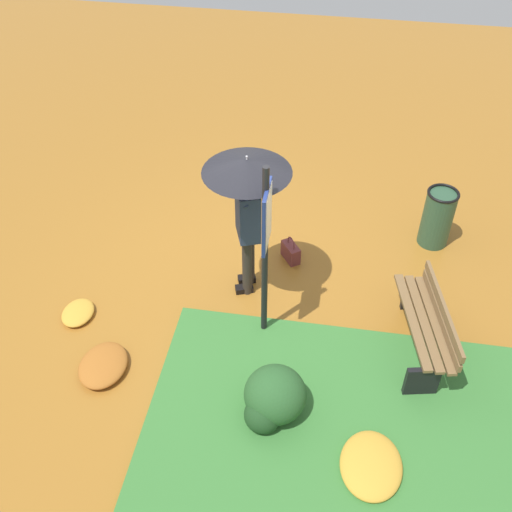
# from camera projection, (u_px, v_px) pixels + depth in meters

# --- Properties ---
(ground_plane) EXTENTS (18.00, 18.00, 0.00)m
(ground_plane) POSITION_uv_depth(u_px,v_px,m) (241.00, 285.00, 7.78)
(ground_plane) COLOR #9E6623
(person_with_umbrella) EXTENTS (0.96, 0.96, 2.04)m
(person_with_umbrella) POSITION_uv_depth(u_px,v_px,m) (247.00, 191.00, 6.66)
(person_with_umbrella) COLOR #2D2823
(person_with_umbrella) RESTS_ON ground_plane
(info_sign_post) EXTENTS (0.44, 0.07, 2.30)m
(info_sign_post) POSITION_uv_depth(u_px,v_px,m) (266.00, 237.00, 6.26)
(info_sign_post) COLOR black
(info_sign_post) RESTS_ON ground_plane
(handbag) EXTENTS (0.33, 0.29, 0.37)m
(handbag) POSITION_uv_depth(u_px,v_px,m) (291.00, 252.00, 8.05)
(handbag) COLOR brown
(handbag) RESTS_ON ground_plane
(park_bench) EXTENTS (1.41, 0.65, 0.75)m
(park_bench) POSITION_uv_depth(u_px,v_px,m) (426.00, 325.00, 6.75)
(park_bench) COLOR black
(park_bench) RESTS_ON ground_plane
(trash_bin) EXTENTS (0.42, 0.42, 0.83)m
(trash_bin) POSITION_uv_depth(u_px,v_px,m) (437.00, 217.00, 8.12)
(trash_bin) COLOR #2D5138
(trash_bin) RESTS_ON ground_plane
(shrub_cluster) EXTENTS (0.70, 0.64, 0.57)m
(shrub_cluster) POSITION_uv_depth(u_px,v_px,m) (273.00, 398.00, 6.21)
(shrub_cluster) COLOR #285628
(shrub_cluster) RESTS_ON ground_plane
(leaf_pile_near_person) EXTENTS (0.47, 0.37, 0.10)m
(leaf_pile_near_person) POSITION_uv_depth(u_px,v_px,m) (78.00, 313.00, 7.36)
(leaf_pile_near_person) COLOR gold
(leaf_pile_near_person) RESTS_ON ground_plane
(leaf_pile_by_bench) EXTENTS (0.65, 0.52, 0.14)m
(leaf_pile_by_bench) POSITION_uv_depth(u_px,v_px,m) (103.00, 365.00, 6.76)
(leaf_pile_by_bench) COLOR #A86023
(leaf_pile_by_bench) RESTS_ON ground_plane
(leaf_pile_far_path) EXTENTS (0.75, 0.60, 0.17)m
(leaf_pile_far_path) POSITION_uv_depth(u_px,v_px,m) (371.00, 465.00, 5.87)
(leaf_pile_far_path) COLOR gold
(leaf_pile_far_path) RESTS_ON ground_plane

